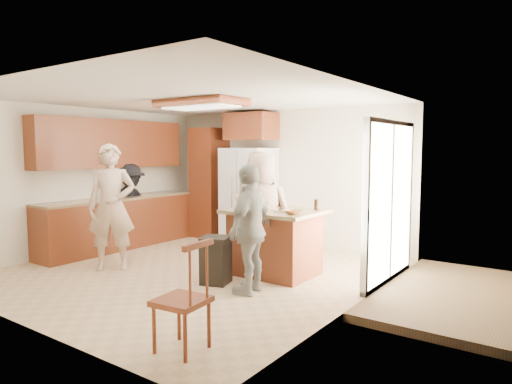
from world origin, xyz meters
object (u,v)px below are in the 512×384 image
Objects in this scene: person_behind_left at (256,204)px; person_side_right at (251,229)px; kitchen_island at (275,241)px; person_behind_right at (262,212)px; trash_bin at (216,260)px; spindle_chair at (183,301)px; refrigerator at (249,196)px; person_counter at (130,205)px; person_front_left at (112,207)px.

person_behind_left reaches higher than person_side_right.
person_behind_right is at bearing 179.50° from kitchen_island.
trash_bin is at bearing -115.13° from kitchen_island.
spindle_chair is (0.93, -2.56, -0.42)m from person_behind_right.
person_behind_left is at bearing -46.90° from refrigerator.
person_counter reaches higher than spindle_chair.
kitchen_island is (3.20, -0.06, -0.28)m from person_counter.
person_front_left reaches higher than spindle_chair.
person_side_right is 0.89× the size of refrigerator.
person_side_right reaches higher than spindle_chair.
spindle_chair is (0.50, -1.68, -0.35)m from person_side_right.
person_side_right is at bearing -38.65° from person_front_left.
person_behind_right is 0.97× the size of refrigerator.
person_counter is at bearing 10.93° from person_behind_left.
trash_bin is (-0.60, 0.04, -0.48)m from person_side_right.
kitchen_island is at bearing 105.43° from spindle_chair.
person_behind_right is 0.46m from kitchen_island.
person_side_right reaches higher than kitchen_island.
person_counter is (-2.32, -0.72, -0.11)m from person_behind_left.
refrigerator reaches higher than kitchen_island.
spindle_chair is at bearing -57.54° from trash_bin.
person_behind_right is 1.36× the size of kitchen_island.
person_front_left is 1.03× the size of refrigerator.
kitchen_island is at bearing -44.10° from refrigerator.
person_counter is 1.52× the size of spindle_chair.
person_behind_right is (1.90, 1.16, -0.06)m from person_front_left.
person_behind_right is 1.15× the size of person_counter.
person_behind_left is at bearing -80.24° from person_behind_right.
spindle_chair is at bearing 79.63° from person_behind_right.
person_front_left is 1.23× the size of person_counter.
refrigerator is (-1.37, 1.54, 0.03)m from person_behind_right.
person_front_left is 2.46m from kitchen_island.
person_side_right is 0.77m from trash_bin.
refrigerator is 2.86× the size of trash_bin.
spindle_chair is (2.29, -4.10, -0.45)m from refrigerator.
person_front_left reaches higher than person_behind_right.
person_counter is at bearing -113.56° from person_side_right.
kitchen_island is (2.12, 1.16, -0.46)m from person_front_left.
spindle_chair is at bearing 109.10° from person_behind_left.
person_behind_left is 1.24m from kitchen_island.
refrigerator is (0.53, 2.70, -0.03)m from person_front_left.
refrigerator reaches higher than person_side_right.
person_counter is 1.18× the size of kitchen_island.
person_behind_left is 1.98m from person_side_right.
person_behind_left is 1.75× the size of spindle_chair.
person_front_left is 1.07× the size of person_behind_left.
spindle_chair reaches higher than kitchen_island.
person_front_left is at bearing -91.28° from person_side_right.
trash_bin is (-0.39, -0.83, -0.16)m from kitchen_island.
kitchen_island reaches higher than trash_bin.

